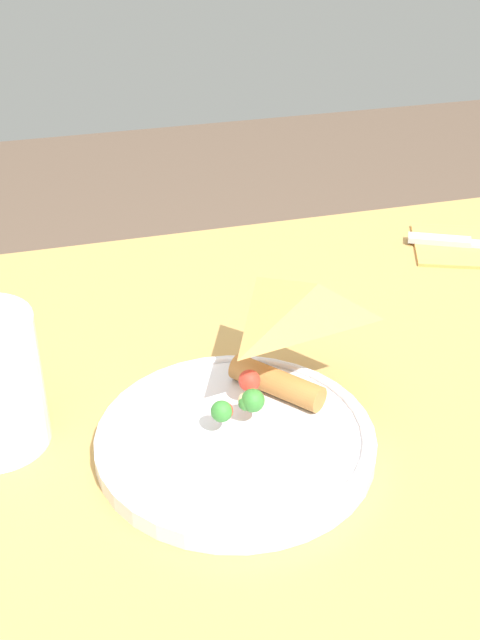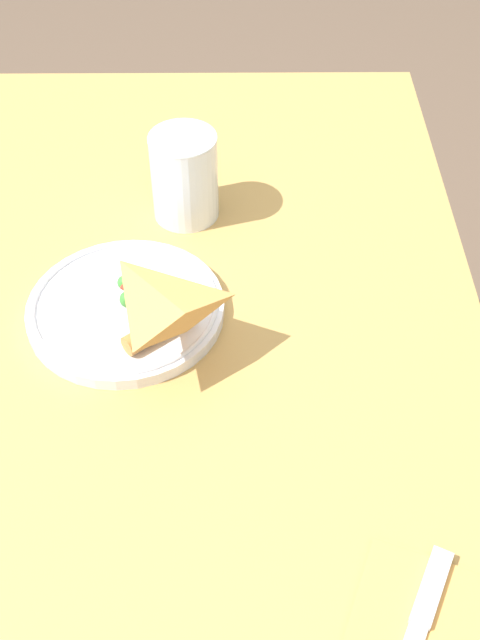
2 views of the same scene
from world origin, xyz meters
name	(u,v)px [view 2 (image 2 of 2)]	position (x,y,z in m)	size (l,w,h in m)	color
ground_plane	(189,611)	(0.00, 0.00, 0.00)	(6.00, 6.00, 0.00)	brown
dining_table	(166,399)	(0.00, 0.00, 0.62)	(1.27, 0.78, 0.71)	tan
plate_pizza	(127,307)	(-0.05, -0.04, 0.73)	(0.24, 0.24, 0.05)	white
milk_glass	(185,180)	(-0.25, 0.02, 0.77)	(0.09, 0.09, 0.12)	white
butter_knife	(414,640)	(0.35, 0.24, 0.72)	(0.20, 0.11, 0.01)	#B2B2B7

